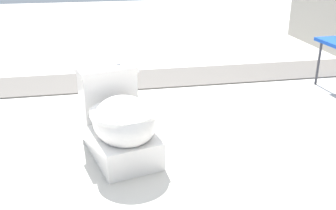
# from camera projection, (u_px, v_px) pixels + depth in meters

# --- Properties ---
(ground_plane) EXTENTS (14.00, 14.00, 0.00)m
(ground_plane) POSITION_uv_depth(u_px,v_px,m) (136.00, 152.00, 2.46)
(ground_plane) COLOR beige
(gravel_strip) EXTENTS (0.56, 8.00, 0.01)m
(gravel_strip) POSITION_uv_depth(u_px,v_px,m) (171.00, 77.00, 3.81)
(gravel_strip) COLOR #605B56
(gravel_strip) RESTS_ON ground
(toilet) EXTENTS (0.70, 0.51, 0.52)m
(toilet) POSITION_uv_depth(u_px,v_px,m) (119.00, 121.00, 2.36)
(toilet) COLOR white
(toilet) RESTS_ON ground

